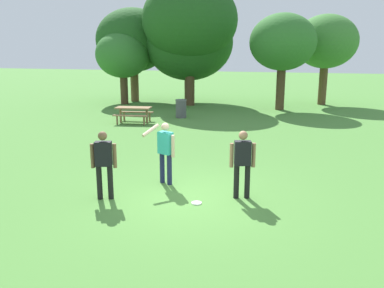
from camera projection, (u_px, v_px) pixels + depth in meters
ground_plane at (190, 197)px, 9.56m from camera, size 120.00×120.00×0.00m
person_thrower at (242, 160)px, 9.32m from camera, size 0.58×0.33×1.64m
person_catcher at (104, 161)px, 9.26m from camera, size 0.58×0.33×1.64m
person_bystander at (165, 148)px, 10.34m from camera, size 0.78×0.61×1.64m
frisbee at (196, 203)px, 9.17m from camera, size 0.24×0.24×0.03m
picnic_table_near at (134, 111)px, 19.43m from camera, size 1.92×1.69×0.77m
trash_can_further_along at (181, 109)px, 20.95m from camera, size 0.59×0.59×0.96m
tree_tall_left at (123, 55)px, 25.77m from camera, size 3.52×3.52×4.72m
tree_broad_center at (133, 40)px, 27.04m from camera, size 5.02×5.02×6.31m
tree_far_right at (189, 43)px, 26.14m from camera, size 5.83×5.83×6.48m
tree_slender_mid at (190, 20)px, 24.68m from camera, size 5.97×5.97×7.87m
tree_back_left at (283, 43)px, 23.04m from camera, size 3.87×3.87×5.61m
tree_back_right at (326, 42)px, 25.35m from camera, size 4.00×4.00×5.75m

